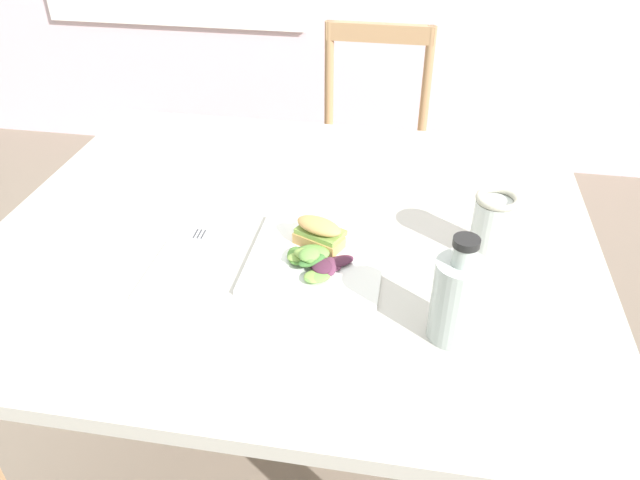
{
  "coord_description": "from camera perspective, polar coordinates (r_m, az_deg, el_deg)",
  "views": [
    {
      "loc": [
        0.29,
        -1.06,
        1.42
      ],
      "look_at": [
        0.14,
        -0.13,
        0.76
      ],
      "focal_mm": 33.87,
      "sensor_mm": 36.0,
      "label": 1
    }
  ],
  "objects": [
    {
      "name": "ground_plane",
      "position": [
        1.8,
        -3.71,
        -17.39
      ],
      "size": [
        9.6,
        9.6,
        0.0
      ],
      "primitive_type": "plane",
      "color": "#7A6B5B"
    },
    {
      "name": "dining_table",
      "position": [
        1.29,
        -2.4,
        -3.14
      ],
      "size": [
        1.2,
        1.03,
        0.74
      ],
      "color": "#BCB7AD",
      "rests_on": "ground"
    },
    {
      "name": "chair_wooden_far",
      "position": [
        2.14,
        4.74,
        7.78
      ],
      "size": [
        0.4,
        0.4,
        0.87
      ],
      "color": "tan",
      "rests_on": "ground"
    },
    {
      "name": "plate_lunch",
      "position": [
        1.13,
        -0.34,
        -1.77
      ],
      "size": [
        0.25,
        0.25,
        0.01
      ],
      "primitive_type": "cube",
      "color": "white",
      "rests_on": "dining_table"
    },
    {
      "name": "sandwich_half_front",
      "position": [
        1.14,
        -0.07,
        0.72
      ],
      "size": [
        0.11,
        0.09,
        0.06
      ],
      "color": "tan",
      "rests_on": "plate_lunch"
    },
    {
      "name": "salad_mixed_greens",
      "position": [
        1.09,
        -0.56,
        -1.85
      ],
      "size": [
        0.14,
        0.12,
        0.04
      ],
      "color": "#602D47",
      "rests_on": "plate_lunch"
    },
    {
      "name": "napkin_folded",
      "position": [
        1.16,
        -12.44,
        -1.76
      ],
      "size": [
        0.12,
        0.26,
        0.0
      ],
      "primitive_type": "cube",
      "rotation": [
        0.0,
        0.0,
        -0.01
      ],
      "color": "silver",
      "rests_on": "dining_table"
    },
    {
      "name": "fork_on_napkin",
      "position": [
        1.17,
        -12.19,
        -1.12
      ],
      "size": [
        0.03,
        0.19,
        0.0
      ],
      "color": "silver",
      "rests_on": "napkin_folded"
    },
    {
      "name": "bottle_cold_brew",
      "position": [
        0.96,
        12.76,
        -5.77
      ],
      "size": [
        0.08,
        0.08,
        0.19
      ],
      "color": "black",
      "rests_on": "dining_table"
    },
    {
      "name": "mason_jar_iced_tea",
      "position": [
        1.16,
        15.96,
        1.11
      ],
      "size": [
        0.08,
        0.08,
        0.13
      ],
      "color": "#995623",
      "rests_on": "dining_table"
    }
  ]
}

